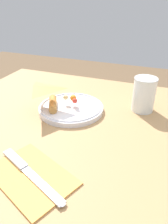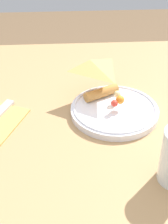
# 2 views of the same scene
# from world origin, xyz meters

# --- Properties ---
(dining_table) EXTENTS (1.20, 0.76, 0.72)m
(dining_table) POSITION_xyz_m (0.00, 0.00, 0.62)
(dining_table) COLOR #A87F51
(dining_table) RESTS_ON ground_plane
(plate_pizza) EXTENTS (0.21, 0.21, 0.05)m
(plate_pizza) POSITION_xyz_m (-0.19, 0.06, 0.74)
(plate_pizza) COLOR white
(plate_pizza) RESTS_ON dining_table
(milk_glass) EXTENTS (0.07, 0.07, 0.11)m
(milk_glass) POSITION_xyz_m (0.03, 0.15, 0.78)
(milk_glass) COLOR white
(milk_glass) RESTS_ON dining_table
(napkin_folded) EXTENTS (0.22, 0.19, 0.00)m
(napkin_folded) POSITION_xyz_m (-0.15, -0.23, 0.73)
(napkin_folded) COLOR #E59E4C
(napkin_folded) RESTS_ON dining_table
(butter_knife) EXTENTS (0.20, 0.11, 0.01)m
(butter_knife) POSITION_xyz_m (-0.16, -0.23, 0.73)
(butter_knife) COLOR #B2B2B7
(butter_knife) RESTS_ON napkin_folded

